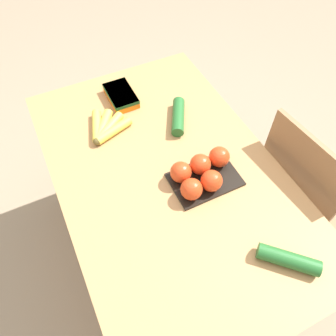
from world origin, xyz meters
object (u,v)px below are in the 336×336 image
Objects in this scene: tomato_pack at (201,173)px; banana_bunch at (105,128)px; carrot_bag at (121,95)px; cucumber_far at (288,259)px; chair at (302,193)px; cucumber_near at (178,116)px.

banana_bunch is at bearing -148.80° from tomato_pack.
cucumber_far reaches higher than carrot_bag.
tomato_pack is at bearing 31.20° from banana_bunch.
chair is 0.95m from banana_bunch.
cucumber_far is at bearing 22.55° from banana_bunch.
tomato_pack is 1.48× the size of cucumber_far.
cucumber_near reaches higher than banana_bunch.
chair is at bearing 55.51° from banana_bunch.
banana_bunch is 1.02× the size of carrot_bag.
banana_bunch is at bearing -157.45° from cucumber_far.
cucumber_near is at bearing 168.42° from tomato_pack.
chair is at bearing 124.28° from cucumber_far.
carrot_bag is 0.97m from cucumber_far.
cucumber_far is at bearing 2.08° from cucumber_near.
cucumber_near is 0.71m from cucumber_far.
cucumber_far is at bearing 118.82° from chair.
carrot_bag is at bearing -143.54° from cucumber_near.
chair is 5.00× the size of banana_bunch.
tomato_pack reaches higher than carrot_bag.
carrot_bag is (-0.16, 0.13, 0.01)m from banana_bunch.
cucumber_near is at bearing 75.58° from banana_bunch.
tomato_pack is 0.32m from cucumber_near.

